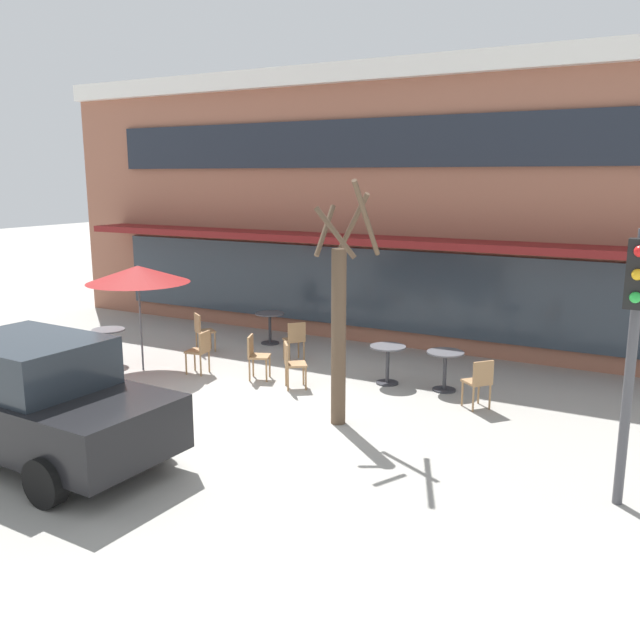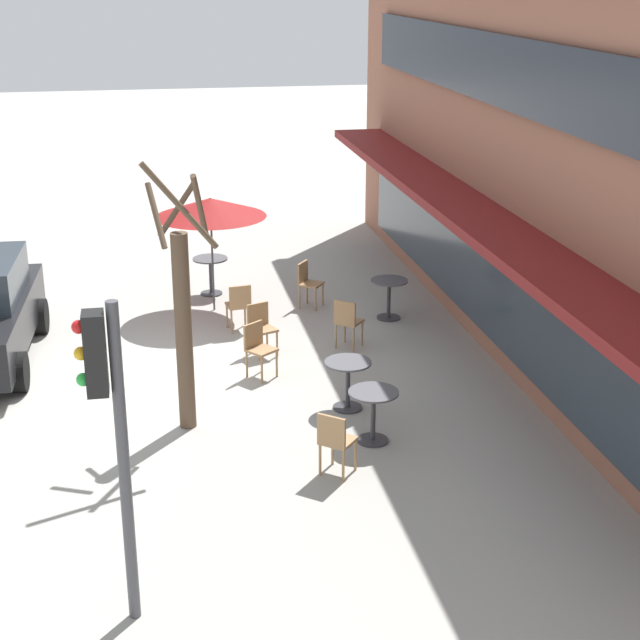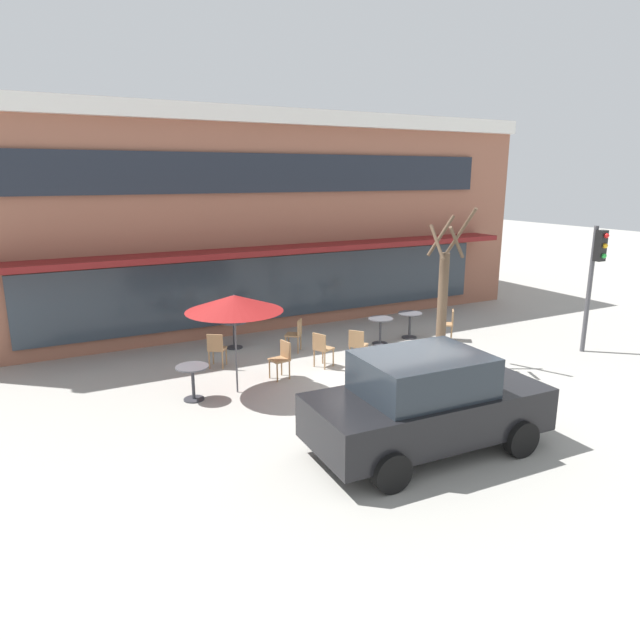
# 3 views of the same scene
# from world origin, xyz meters

# --- Properties ---
(ground_plane) EXTENTS (80.00, 80.00, 0.00)m
(ground_plane) POSITION_xyz_m (0.00, 0.00, 0.00)
(ground_plane) COLOR #9E9B93
(building_facade) EXTENTS (18.44, 9.10, 6.56)m
(building_facade) POSITION_xyz_m (0.00, 9.96, 3.28)
(building_facade) COLOR #935B47
(building_facade) RESTS_ON ground
(cafe_table_near_wall) EXTENTS (0.70, 0.70, 0.76)m
(cafe_table_near_wall) POSITION_xyz_m (-1.94, 4.76, 0.52)
(cafe_table_near_wall) COLOR #333338
(cafe_table_near_wall) RESTS_ON ground
(cafe_table_streetside) EXTENTS (0.70, 0.70, 0.76)m
(cafe_table_streetside) POSITION_xyz_m (1.84, 3.16, 0.52)
(cafe_table_streetside) COLOR #333338
(cafe_table_streetside) RESTS_ON ground
(cafe_table_by_tree) EXTENTS (0.70, 0.70, 0.76)m
(cafe_table_by_tree) POSITION_xyz_m (2.96, 3.28, 0.52)
(cafe_table_by_tree) COLOR #333338
(cafe_table_by_tree) RESTS_ON ground
(cafe_table_mid_patio) EXTENTS (0.70, 0.70, 0.76)m
(cafe_table_mid_patio) POSITION_xyz_m (-4.02, 1.60, 0.52)
(cafe_table_mid_patio) COLOR #333338
(cafe_table_mid_patio) RESTS_ON ground
(patio_umbrella_green_folded) EXTENTS (2.10, 2.10, 2.20)m
(patio_umbrella_green_folded) POSITION_xyz_m (-3.04, 1.57, 2.02)
(patio_umbrella_green_folded) COLOR #4C4C51
(patio_umbrella_green_folded) RESTS_ON ground
(cafe_chair_0) EXTENTS (0.56, 0.56, 0.89)m
(cafe_chair_0) POSITION_xyz_m (-0.57, 3.67, 0.53)
(cafe_chair_0) COLOR #9E754C
(cafe_chair_0) RESTS_ON ground
(cafe_chair_1) EXTENTS (0.56, 0.56, 0.89)m
(cafe_chair_1) POSITION_xyz_m (3.82, 2.57, 0.53)
(cafe_chair_1) COLOR #9E754C
(cafe_chair_1) RESTS_ON ground
(cafe_chair_2) EXTENTS (0.52, 0.52, 0.89)m
(cafe_chair_2) POSITION_xyz_m (-0.59, 2.17, 0.53)
(cafe_chair_2) COLOR #9E754C
(cafe_chair_2) RESTS_ON ground
(cafe_chair_3) EXTENTS (0.45, 0.45, 0.89)m
(cafe_chair_3) POSITION_xyz_m (-1.79, 1.93, 0.53)
(cafe_chair_3) COLOR #9E754C
(cafe_chair_3) RESTS_ON ground
(cafe_chair_4) EXTENTS (0.56, 0.56, 0.89)m
(cafe_chair_4) POSITION_xyz_m (0.35, 2.01, 0.53)
(cafe_chair_4) COLOR #9E754C
(cafe_chair_4) RESTS_ON ground
(cafe_chair_5) EXTENTS (0.56, 0.56, 0.89)m
(cafe_chair_5) POSITION_xyz_m (-2.91, 3.38, 0.53)
(cafe_chair_5) COLOR #9E754C
(cafe_chair_5) RESTS_ON ground
(parked_sedan) EXTENTS (4.28, 2.16, 1.76)m
(parked_sedan) POSITION_xyz_m (-1.11, -2.56, 0.88)
(parked_sedan) COLOR black
(parked_sedan) RESTS_ON ground
(street_tree) EXTENTS (0.82, 0.98, 3.95)m
(street_tree) POSITION_xyz_m (2.01, 0.78, 1.70)
(street_tree) COLOR brown
(street_tree) RESTS_ON ground
(traffic_light_pole) EXTENTS (0.26, 0.44, 3.40)m
(traffic_light_pole) POSITION_xyz_m (6.32, -0.12, 2.30)
(traffic_light_pole) COLOR #47474C
(traffic_light_pole) RESTS_ON ground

